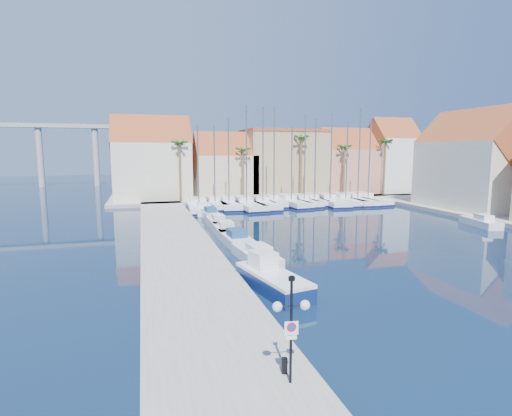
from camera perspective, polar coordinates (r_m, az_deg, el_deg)
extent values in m
plane|color=black|center=(24.84, 13.37, -11.38)|extent=(260.00, 260.00, 0.00)
cube|color=gray|center=(34.86, -11.19, -5.22)|extent=(6.00, 77.00, 0.50)
cube|color=gray|center=(72.13, 1.62, 1.78)|extent=(54.00, 16.00, 0.50)
cylinder|color=black|center=(13.78, 5.02, -16.99)|extent=(0.09, 0.09, 3.71)
cylinder|color=black|center=(13.40, 4.07, -13.84)|extent=(0.47, 0.11, 0.05)
cylinder|color=black|center=(13.50, 6.05, -13.69)|extent=(0.47, 0.11, 0.05)
sphere|color=white|center=(13.35, 3.07, -13.90)|extent=(0.33, 0.33, 0.33)
sphere|color=white|center=(13.56, 7.03, -13.61)|extent=(0.33, 0.33, 0.33)
cube|color=black|center=(13.13, 5.12, -10.00)|extent=(0.22, 0.14, 0.15)
cube|color=white|center=(13.69, 5.08, -16.73)|extent=(0.46, 0.09, 0.46)
cylinder|color=red|center=(13.65, 5.11, -16.60)|extent=(0.31, 0.06, 0.32)
cylinder|color=#1933A5|center=(13.64, 5.12, -16.61)|extent=(0.22, 0.04, 0.22)
cube|color=white|center=(13.83, 5.06, -17.95)|extent=(0.37, 0.08, 0.13)
cylinder|color=black|center=(15.00, 4.09, -21.55)|extent=(0.22, 0.22, 0.55)
cube|color=navy|center=(24.03, 2.43, -10.69)|extent=(3.19, 6.33, 0.91)
cube|color=white|center=(23.86, 2.43, -9.42)|extent=(3.19, 6.33, 0.20)
cube|color=white|center=(24.71, 1.03, -7.45)|extent=(1.61, 1.84, 1.11)
cube|color=white|center=(30.15, -0.02, -6.87)|extent=(2.52, 6.24, 0.80)
cube|color=white|center=(29.43, 0.41, -5.84)|extent=(1.56, 2.25, 0.60)
cube|color=white|center=(35.91, -3.04, -4.44)|extent=(2.27, 6.39, 0.80)
cube|color=navy|center=(35.17, -2.78, -3.54)|extent=(1.50, 2.27, 0.60)
cube|color=white|center=(39.99, -4.52, -3.16)|extent=(1.95, 5.89, 0.80)
cube|color=white|center=(39.29, -4.37, -2.32)|extent=(1.34, 2.07, 0.60)
cube|color=white|center=(44.00, -5.56, -2.14)|extent=(1.78, 5.37, 0.80)
cube|color=white|center=(43.36, -5.44, -1.35)|extent=(1.22, 1.89, 0.60)
cube|color=white|center=(50.06, -6.65, -0.91)|extent=(1.94, 5.50, 0.80)
cube|color=navy|center=(49.42, -6.53, -0.20)|extent=(1.29, 1.95, 0.60)
cube|color=white|center=(54.03, -7.63, -0.26)|extent=(2.25, 6.88, 0.80)
cube|color=white|center=(53.26, -7.54, 0.38)|extent=(1.55, 2.41, 0.60)
cube|color=white|center=(50.43, 29.38, -1.84)|extent=(2.75, 5.59, 0.80)
cube|color=white|center=(49.89, 29.78, -1.15)|extent=(1.55, 2.08, 0.60)
cube|color=white|center=(56.71, -8.20, 0.23)|extent=(3.64, 11.65, 1.00)
cube|color=#0E1346|center=(56.75, -8.20, -0.09)|extent=(3.70, 11.71, 0.28)
cube|color=white|center=(57.74, -8.31, 1.16)|extent=(2.29, 3.56, 0.60)
cylinder|color=slate|center=(55.64, -8.28, 6.17)|extent=(0.20, 0.20, 10.79)
cube|color=white|center=(58.37, -5.97, 0.49)|extent=(2.99, 8.96, 1.00)
cube|color=#0E1346|center=(58.42, -5.97, 0.18)|extent=(3.05, 9.02, 0.28)
cube|color=white|center=(59.12, -6.20, 1.36)|extent=(1.81, 2.76, 0.60)
cylinder|color=slate|center=(57.47, -5.95, 6.26)|extent=(0.20, 0.20, 10.78)
cube|color=white|center=(58.33, -3.94, 0.51)|extent=(3.32, 10.17, 1.00)
cube|color=#0E1346|center=(58.38, -3.94, 0.20)|extent=(3.38, 10.24, 0.28)
cube|color=white|center=(59.22, -4.08, 1.40)|extent=(2.03, 3.13, 0.60)
cylinder|color=slate|center=(57.34, -3.93, 6.83)|extent=(0.20, 0.20, 11.87)
cube|color=white|center=(58.07, -1.55, 0.49)|extent=(3.98, 12.06, 1.00)
cube|color=#0E1346|center=(58.11, -1.55, 0.18)|extent=(4.04, 12.12, 0.28)
cube|color=white|center=(59.08, -1.92, 1.40)|extent=(2.42, 3.71, 0.60)
cylinder|color=slate|center=(57.00, -1.38, 7.69)|extent=(0.20, 0.20, 13.56)
cube|color=white|center=(58.72, 0.83, 0.58)|extent=(2.89, 10.94, 1.00)
cube|color=#0E1346|center=(58.76, 0.83, 0.27)|extent=(2.95, 11.00, 0.28)
cube|color=white|center=(59.66, 0.53, 1.47)|extent=(2.00, 3.29, 0.60)
cylinder|color=slate|center=(57.69, 1.00, 7.60)|extent=(0.20, 0.20, 13.36)
cube|color=white|center=(60.46, 2.44, 0.79)|extent=(2.19, 8.17, 1.00)
cube|color=#0E1346|center=(60.50, 2.44, 0.49)|extent=(2.25, 8.23, 0.28)
cube|color=white|center=(61.13, 2.21, 1.63)|extent=(1.50, 2.46, 0.60)
cylinder|color=slate|center=(59.58, 2.61, 7.73)|extent=(0.20, 0.20, 13.62)
cube|color=white|center=(60.83, 4.84, 0.81)|extent=(3.62, 10.78, 1.00)
cube|color=#0E1346|center=(60.87, 4.83, 0.51)|extent=(3.68, 10.84, 0.28)
cube|color=white|center=(61.69, 4.42, 1.67)|extent=(2.18, 3.32, 0.60)
cylinder|color=slate|center=(59.89, 5.12, 6.39)|extent=(0.20, 0.20, 10.87)
cube|color=white|center=(61.64, 6.70, 0.88)|extent=(2.87, 9.62, 1.00)
cube|color=#0E1346|center=(61.68, 6.69, 0.59)|extent=(2.93, 9.68, 0.28)
cube|color=white|center=(62.41, 6.34, 1.71)|extent=(1.85, 2.93, 0.60)
cylinder|color=slate|center=(60.73, 7.00, 7.23)|extent=(0.20, 0.20, 12.67)
cube|color=white|center=(62.85, 8.19, 0.99)|extent=(2.52, 8.56, 1.00)
cube|color=#0E1346|center=(62.89, 8.19, 0.70)|extent=(2.58, 8.62, 0.28)
cube|color=white|center=(63.54, 7.92, 1.80)|extent=(1.64, 2.60, 0.60)
cylinder|color=slate|center=(62.00, 8.46, 6.92)|extent=(0.20, 0.20, 12.01)
cube|color=white|center=(62.76, 10.33, 0.93)|extent=(3.66, 11.21, 1.00)
cube|color=#0E1346|center=(62.80, 10.33, 0.64)|extent=(3.72, 11.28, 0.28)
cube|color=white|center=(63.68, 9.98, 1.77)|extent=(2.24, 3.45, 0.60)
cylinder|color=slate|center=(61.78, 10.69, 7.36)|extent=(0.20, 0.20, 13.08)
cube|color=white|center=(64.20, 12.45, 1.03)|extent=(2.68, 10.30, 1.00)
cube|color=#0E1346|center=(64.23, 12.44, 0.75)|extent=(2.74, 10.36, 0.28)
cube|color=white|center=(65.01, 12.04, 1.84)|extent=(1.88, 3.09, 0.60)
cylinder|color=slate|center=(63.29, 12.84, 6.71)|extent=(0.20, 0.20, 11.75)
cube|color=white|center=(65.11, 14.10, 1.07)|extent=(3.58, 10.92, 1.00)
cube|color=#0E1346|center=(65.14, 14.09, 0.79)|extent=(3.65, 10.99, 0.28)
cube|color=white|center=(65.98, 13.71, 1.88)|extent=(2.19, 3.36, 0.60)
cylinder|color=slate|center=(64.17, 14.53, 7.57)|extent=(0.20, 0.20, 13.76)
cube|color=white|center=(66.28, 15.45, 1.15)|extent=(3.00, 10.87, 1.00)
cube|color=#0E1346|center=(66.32, 15.44, 0.87)|extent=(3.06, 10.93, 0.28)
cube|color=white|center=(67.10, 14.98, 1.93)|extent=(2.03, 3.28, 0.60)
cylinder|color=slate|center=(65.38, 15.92, 6.84)|extent=(0.20, 0.20, 12.20)
cube|color=beige|center=(67.43, -14.59, 5.13)|extent=(12.00, 9.00, 9.00)
cube|color=brown|center=(67.37, -14.72, 8.95)|extent=(12.30, 9.00, 9.00)
cube|color=#C3B189|center=(68.84, -4.49, 4.59)|extent=(10.00, 8.00, 7.00)
cube|color=brown|center=(68.71, -4.53, 7.50)|extent=(10.30, 8.00, 8.00)
cube|color=tan|center=(72.69, 3.91, 6.36)|extent=(14.00, 10.00, 11.00)
cube|color=brown|center=(72.74, 3.95, 10.89)|extent=(14.20, 10.20, 0.50)
cube|color=tan|center=(76.76, 12.64, 5.15)|extent=(10.00, 8.00, 8.00)
cube|color=brown|center=(76.67, 12.74, 8.14)|extent=(10.30, 8.00, 8.00)
cube|color=white|center=(80.58, 18.67, 5.77)|extent=(8.00, 8.00, 10.00)
cube|color=brown|center=(80.57, 18.83, 9.32)|extent=(8.30, 8.00, 8.00)
cube|color=beige|center=(62.32, 28.64, 4.18)|extent=(9.00, 14.00, 9.00)
cube|color=brown|center=(62.25, 28.93, 8.31)|extent=(9.00, 14.30, 9.00)
cylinder|color=brown|center=(62.67, -10.79, 5.04)|extent=(0.36, 0.36, 9.00)
sphere|color=#1B5418|center=(62.60, -10.90, 9.02)|extent=(2.60, 2.60, 2.60)
cylinder|color=brown|center=(64.38, -1.86, 4.81)|extent=(0.36, 0.36, 8.00)
sphere|color=#1B5418|center=(64.28, -1.87, 8.24)|extent=(2.60, 2.60, 2.60)
cylinder|color=brown|center=(67.47, 6.45, 5.77)|extent=(0.36, 0.36, 10.00)
sphere|color=#1B5418|center=(67.45, 6.51, 9.89)|extent=(2.60, 2.60, 2.60)
cylinder|color=brown|center=(70.93, 12.45, 5.13)|extent=(0.36, 0.36, 8.50)
sphere|color=#1B5418|center=(70.85, 12.55, 8.45)|extent=(2.60, 2.60, 2.60)
cylinder|color=brown|center=(75.04, 17.87, 5.47)|extent=(0.36, 0.36, 9.50)
sphere|color=#1B5418|center=(75.00, 18.02, 8.98)|extent=(2.60, 2.60, 2.60)
cube|color=#9E9E99|center=(105.83, -30.88, 10.12)|extent=(48.00, 2.20, 0.90)
cylinder|color=#9E9E99|center=(104.75, -28.47, 6.48)|extent=(1.40, 1.40, 14.00)
cylinder|color=#9E9E99|center=(102.86, -21.89, 6.86)|extent=(1.40, 1.40, 14.00)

